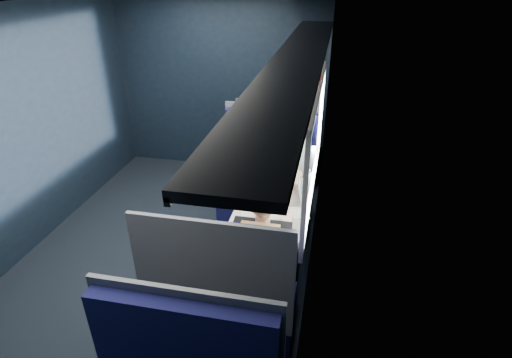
% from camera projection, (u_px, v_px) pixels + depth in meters
% --- Properties ---
extents(ground, '(2.80, 4.20, 0.01)m').
position_uv_depth(ground, '(169.00, 254.00, 4.03)').
color(ground, black).
extents(room_shell, '(3.00, 4.40, 2.40)m').
position_uv_depth(room_shell, '(153.00, 114.00, 3.33)').
color(room_shell, black).
rests_on(room_shell, ground).
extents(table, '(0.62, 1.00, 0.74)m').
position_uv_depth(table, '(271.00, 209.00, 3.54)').
color(table, '#54565E').
rests_on(table, ground).
extents(seat_bay_near, '(1.04, 0.62, 1.26)m').
position_uv_depth(seat_bay_near, '(266.00, 184.00, 4.44)').
color(seat_bay_near, '#0D0D3B').
rests_on(seat_bay_near, ground).
extents(seat_bay_far, '(1.04, 0.62, 1.26)m').
position_uv_depth(seat_bay_far, '(226.00, 297.00, 2.93)').
color(seat_bay_far, '#0D0D3B').
rests_on(seat_bay_far, ground).
extents(seat_row_front, '(1.04, 0.51, 1.16)m').
position_uv_depth(seat_row_front, '(279.00, 152.00, 5.24)').
color(seat_row_front, '#0D0D3B').
rests_on(seat_row_front, ground).
extents(man, '(0.53, 0.56, 1.32)m').
position_uv_depth(man, '(288.00, 169.00, 4.10)').
color(man, black).
rests_on(man, ground).
extents(woman, '(0.53, 0.56, 1.32)m').
position_uv_depth(woman, '(264.00, 254.00, 2.88)').
color(woman, black).
rests_on(woman, ground).
extents(papers, '(0.73, 0.92, 0.01)m').
position_uv_depth(papers, '(272.00, 194.00, 3.60)').
color(papers, white).
rests_on(papers, table).
extents(laptop, '(0.24, 0.31, 0.22)m').
position_uv_depth(laptop, '(294.00, 193.00, 3.51)').
color(laptop, silver).
rests_on(laptop, table).
extents(bottle_small, '(0.07, 0.07, 0.23)m').
position_uv_depth(bottle_small, '(308.00, 182.00, 3.60)').
color(bottle_small, silver).
rests_on(bottle_small, table).
extents(cup, '(0.07, 0.07, 0.09)m').
position_uv_depth(cup, '(309.00, 177.00, 3.81)').
color(cup, white).
rests_on(cup, table).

